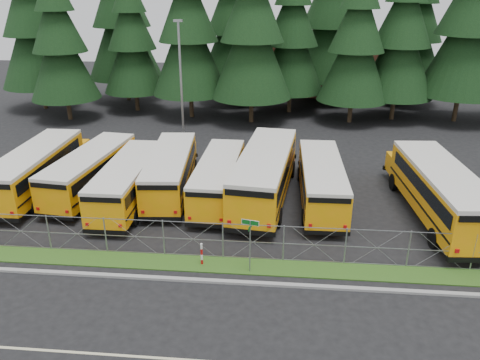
{
  "coord_description": "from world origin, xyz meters",
  "views": [
    {
      "loc": [
        1.67,
        -21.01,
        12.82
      ],
      "look_at": [
        -0.6,
        4.0,
        2.18
      ],
      "focal_mm": 35.0,
      "sensor_mm": 36.0,
      "label": 1
    }
  ],
  "objects_px": {
    "bus_1": "(93,171)",
    "bus_2": "(130,182)",
    "bus_0": "(39,170)",
    "bus_6": "(321,182)",
    "striped_bollard": "(202,254)",
    "bus_4": "(219,179)",
    "bus_5": "(266,175)",
    "bus_3": "(171,172)",
    "light_standard": "(181,79)",
    "street_sign": "(250,235)",
    "bus_east": "(437,192)"
  },
  "relations": [
    {
      "from": "bus_1",
      "to": "bus_4",
      "type": "height_order",
      "value": "bus_1"
    },
    {
      "from": "bus_2",
      "to": "bus_5",
      "type": "relative_size",
      "value": 0.85
    },
    {
      "from": "street_sign",
      "to": "bus_east",
      "type": "bearing_deg",
      "value": 32.69
    },
    {
      "from": "bus_3",
      "to": "bus_6",
      "type": "height_order",
      "value": "bus_3"
    },
    {
      "from": "street_sign",
      "to": "bus_2",
      "type": "bearing_deg",
      "value": 138.29
    },
    {
      "from": "bus_0",
      "to": "striped_bollard",
      "type": "bearing_deg",
      "value": -33.35
    },
    {
      "from": "bus_3",
      "to": "street_sign",
      "type": "distance_m",
      "value": 10.63
    },
    {
      "from": "bus_0",
      "to": "bus_3",
      "type": "relative_size",
      "value": 1.06
    },
    {
      "from": "street_sign",
      "to": "bus_5",
      "type": "bearing_deg",
      "value": 87.35
    },
    {
      "from": "bus_east",
      "to": "striped_bollard",
      "type": "bearing_deg",
      "value": -157.91
    },
    {
      "from": "bus_4",
      "to": "bus_5",
      "type": "bearing_deg",
      "value": 6.96
    },
    {
      "from": "bus_2",
      "to": "light_standard",
      "type": "relative_size",
      "value": 1.04
    },
    {
      "from": "bus_5",
      "to": "light_standard",
      "type": "relative_size",
      "value": 1.22
    },
    {
      "from": "bus_1",
      "to": "striped_bollard",
      "type": "distance_m",
      "value": 11.79
    },
    {
      "from": "bus_3",
      "to": "street_sign",
      "type": "height_order",
      "value": "street_sign"
    },
    {
      "from": "bus_2",
      "to": "bus_5",
      "type": "bearing_deg",
      "value": 8.95
    },
    {
      "from": "bus_1",
      "to": "bus_east",
      "type": "xyz_separation_m",
      "value": [
        21.31,
        -1.85,
        0.21
      ]
    },
    {
      "from": "bus_3",
      "to": "bus_6",
      "type": "distance_m",
      "value": 9.66
    },
    {
      "from": "bus_6",
      "to": "street_sign",
      "type": "bearing_deg",
      "value": -116.0
    },
    {
      "from": "bus_0",
      "to": "bus_4",
      "type": "xyz_separation_m",
      "value": [
        11.93,
        -0.03,
        -0.15
      ]
    },
    {
      "from": "light_standard",
      "to": "bus_4",
      "type": "bearing_deg",
      "value": -67.38
    },
    {
      "from": "bus_0",
      "to": "street_sign",
      "type": "relative_size",
      "value": 4.02
    },
    {
      "from": "bus_1",
      "to": "bus_2",
      "type": "relative_size",
      "value": 1.01
    },
    {
      "from": "bus_0",
      "to": "striped_bollard",
      "type": "xyz_separation_m",
      "value": [
        12.09,
        -7.8,
        -0.88
      ]
    },
    {
      "from": "bus_0",
      "to": "bus_east",
      "type": "distance_m",
      "value": 24.93
    },
    {
      "from": "striped_bollard",
      "to": "bus_0",
      "type": "bearing_deg",
      "value": 147.18
    },
    {
      "from": "bus_2",
      "to": "striped_bollard",
      "type": "xyz_separation_m",
      "value": [
        5.58,
        -6.69,
        -0.78
      ]
    },
    {
      "from": "bus_4",
      "to": "bus_east",
      "type": "bearing_deg",
      "value": -4.8
    },
    {
      "from": "bus_east",
      "to": "striped_bollard",
      "type": "height_order",
      "value": "bus_east"
    },
    {
      "from": "bus_4",
      "to": "bus_6",
      "type": "distance_m",
      "value": 6.38
    },
    {
      "from": "bus_2",
      "to": "bus_4",
      "type": "bearing_deg",
      "value": 11.05
    },
    {
      "from": "bus_0",
      "to": "bus_6",
      "type": "bearing_deg",
      "value": -0.87
    },
    {
      "from": "striped_bollard",
      "to": "light_standard",
      "type": "distance_m",
      "value": 19.86
    },
    {
      "from": "bus_0",
      "to": "bus_2",
      "type": "height_order",
      "value": "bus_0"
    },
    {
      "from": "bus_3",
      "to": "bus_5",
      "type": "relative_size",
      "value": 0.86
    },
    {
      "from": "bus_1",
      "to": "bus_2",
      "type": "height_order",
      "value": "bus_1"
    },
    {
      "from": "bus_3",
      "to": "street_sign",
      "type": "bearing_deg",
      "value": -61.66
    },
    {
      "from": "bus_east",
      "to": "bus_2",
      "type": "bearing_deg",
      "value": 174.67
    },
    {
      "from": "bus_5",
      "to": "bus_east",
      "type": "xyz_separation_m",
      "value": [
        10.02,
        -1.76,
        -0.03
      ]
    },
    {
      "from": "bus_6",
      "to": "light_standard",
      "type": "xyz_separation_m",
      "value": [
        -10.92,
        10.98,
        4.11
      ]
    },
    {
      "from": "bus_2",
      "to": "bus_6",
      "type": "xyz_separation_m",
      "value": [
        11.8,
        1.0,
        0.01
      ]
    },
    {
      "from": "bus_3",
      "to": "bus_east",
      "type": "relative_size",
      "value": 0.88
    },
    {
      "from": "bus_5",
      "to": "bus_6",
      "type": "height_order",
      "value": "bus_5"
    },
    {
      "from": "striped_bollard",
      "to": "light_standard",
      "type": "height_order",
      "value": "light_standard"
    },
    {
      "from": "bus_2",
      "to": "bus_east",
      "type": "height_order",
      "value": "bus_east"
    },
    {
      "from": "bus_5",
      "to": "street_sign",
      "type": "distance_m",
      "value": 8.46
    },
    {
      "from": "striped_bollard",
      "to": "bus_3",
      "type": "bearing_deg",
      "value": 111.9
    },
    {
      "from": "bus_east",
      "to": "bus_4",
      "type": "bearing_deg",
      "value": 169.39
    },
    {
      "from": "bus_1",
      "to": "striped_bollard",
      "type": "bearing_deg",
      "value": -37.11
    },
    {
      "from": "bus_3",
      "to": "bus_2",
      "type": "bearing_deg",
      "value": -145.35
    }
  ]
}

